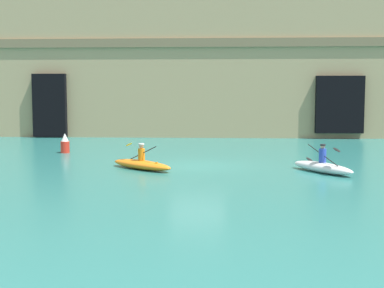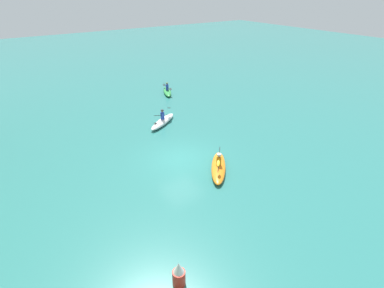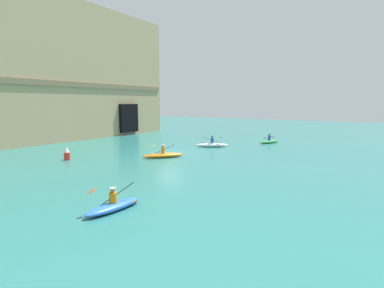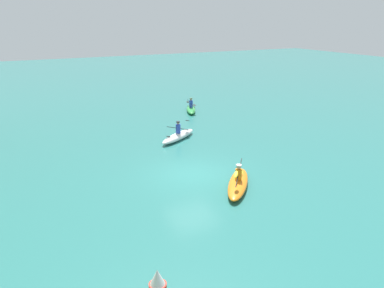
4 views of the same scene
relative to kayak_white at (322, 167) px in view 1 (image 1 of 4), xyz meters
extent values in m
plane|color=#28706B|center=(-5.28, 1.69, -0.25)|extent=(120.00, 120.00, 0.00)
cube|color=tan|center=(-5.96, 19.37, 8.25)|extent=(35.34, 5.76, 16.99)
cube|color=#79674A|center=(-5.96, 16.44, 6.60)|extent=(34.63, 0.24, 0.63)
cube|color=black|center=(-16.76, 16.34, 2.10)|extent=(2.44, 0.70, 4.59)
cube|color=black|center=(4.19, 16.34, 2.19)|extent=(3.37, 0.70, 4.07)
ellipsoid|color=white|center=(0.00, 0.00, -0.03)|extent=(2.45, 3.26, 0.43)
cylinder|color=#2D47B7|center=(0.00, 0.00, 0.47)|extent=(0.30, 0.30, 0.57)
sphere|color=tan|center=(0.00, 0.00, 0.84)|extent=(0.18, 0.18, 0.18)
cylinder|color=#232328|center=(0.00, 0.00, 0.91)|extent=(0.23, 0.23, 0.06)
cylinder|color=black|center=(0.00, 0.00, 0.49)|extent=(0.92, 1.92, 0.72)
ellipsoid|color=black|center=(0.39, -0.84, 0.80)|extent=(0.35, 0.47, 0.18)
ellipsoid|color=black|center=(-0.39, 0.84, 0.19)|extent=(0.35, 0.47, 0.18)
ellipsoid|color=orange|center=(-7.67, 0.56, -0.05)|extent=(3.23, 2.88, 0.39)
cylinder|color=orange|center=(-7.67, 0.56, 0.40)|extent=(0.29, 0.29, 0.51)
sphere|color=tan|center=(-7.67, 0.56, 0.76)|extent=(0.21, 0.21, 0.21)
cylinder|color=silver|center=(-7.67, 0.56, 0.84)|extent=(0.26, 0.26, 0.06)
cylinder|color=black|center=(-7.67, 0.56, 0.43)|extent=(1.47, 1.32, 0.81)
ellipsoid|color=yellow|center=(-8.30, 1.13, 0.77)|extent=(0.44, 0.42, 0.21)
ellipsoid|color=yellow|center=(-7.03, -0.01, 0.08)|extent=(0.44, 0.42, 0.21)
cylinder|color=red|center=(-12.80, 6.54, 0.07)|extent=(0.48, 0.48, 0.64)
cone|color=white|center=(-12.80, 6.54, 0.61)|extent=(0.41, 0.41, 0.44)
camera|label=1|loc=(-4.23, -22.28, 3.11)|focal=50.00mm
camera|label=2|loc=(-19.08, 10.25, 9.48)|focal=28.00mm
camera|label=3|loc=(-27.58, -15.24, 4.44)|focal=28.00mm
camera|label=4|loc=(-20.54, 9.44, 7.10)|focal=35.00mm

